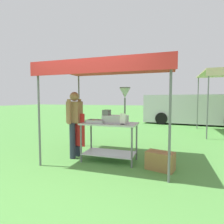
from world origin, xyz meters
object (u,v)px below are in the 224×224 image
(donut_tray, at_px, (96,122))
(donut_fryer, at_px, (117,111))
(van_silver, at_px, (194,109))
(donut_cart, at_px, (109,134))
(supply_crate, at_px, (160,161))
(stall_canopy, at_px, (111,70))
(vendor, at_px, (75,121))
(menu_sign, at_px, (123,120))

(donut_tray, xyz_separation_m, donut_fryer, (0.49, 0.07, 0.24))
(donut_tray, height_order, van_silver, van_silver)
(donut_cart, relative_size, van_silver, 0.22)
(donut_cart, distance_m, supply_crate, 1.25)
(supply_crate, bearing_deg, donut_fryer, 169.46)
(stall_canopy, xyz_separation_m, vendor, (-0.90, -0.09, -1.20))
(supply_crate, bearing_deg, donut_cart, 170.48)
(stall_canopy, distance_m, donut_fryer, 0.97)
(donut_cart, distance_m, donut_fryer, 0.57)
(stall_canopy, xyz_separation_m, menu_sign, (0.36, -0.26, -1.11))
(stall_canopy, xyz_separation_m, donut_fryer, (0.19, -0.11, -0.94))
(stall_canopy, distance_m, menu_sign, 1.20)
(stall_canopy, height_order, van_silver, stall_canopy)
(donut_cart, bearing_deg, donut_fryer, -4.40)
(donut_fryer, relative_size, supply_crate, 1.31)
(donut_tray, distance_m, donut_fryer, 0.55)
(donut_fryer, bearing_deg, stall_canopy, 149.53)
(menu_sign, height_order, supply_crate, menu_sign)
(stall_canopy, relative_size, menu_sign, 12.06)
(donut_tray, xyz_separation_m, supply_crate, (1.45, -0.11, -0.73))
(donut_cart, height_order, donut_tray, donut_tray)
(stall_canopy, bearing_deg, supply_crate, -14.22)
(donut_tray, height_order, supply_crate, donut_tray)
(donut_cart, bearing_deg, vendor, 179.56)
(donut_fryer, height_order, menu_sign, donut_fryer)
(van_silver, bearing_deg, stall_canopy, -109.16)
(stall_canopy, height_order, donut_tray, stall_canopy)
(donut_tray, xyz_separation_m, van_silver, (2.91, 7.72, -0.04))
(donut_tray, distance_m, van_silver, 8.25)
(donut_cart, height_order, menu_sign, menu_sign)
(van_silver, bearing_deg, donut_fryer, -107.59)
(donut_cart, distance_m, vendor, 0.94)
(vendor, xyz_separation_m, supply_crate, (2.05, -0.20, -0.72))
(vendor, relative_size, supply_crate, 2.62)
(donut_tray, height_order, menu_sign, menu_sign)
(stall_canopy, distance_m, van_silver, 8.07)
(vendor, height_order, van_silver, van_silver)
(donut_fryer, relative_size, van_silver, 0.14)
(donut_tray, relative_size, supply_crate, 0.70)
(vendor, height_order, supply_crate, vendor)
(donut_tray, height_order, vendor, vendor)
(stall_canopy, xyz_separation_m, van_silver, (2.62, 7.54, -1.22))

